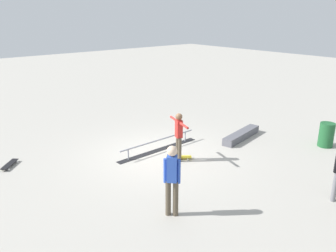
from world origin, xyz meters
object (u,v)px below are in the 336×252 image
object	(u,v)px
skateboard_main	(179,157)
loose_skateboard_black	(10,164)
skate_ledge	(241,135)
bystander_blue_shirt	(172,177)
skater_main	(179,134)
trash_bin	(326,135)
grind_rail	(159,145)

from	to	relation	value
skateboard_main	loose_skateboard_black	bearing A→B (deg)	4.15
skate_ledge	bystander_blue_shirt	world-z (taller)	bystander_blue_shirt
skate_ledge	skater_main	distance (m)	3.24
skater_main	trash_bin	distance (m)	5.39
grind_rail	bystander_blue_shirt	bearing A→B (deg)	54.37
grind_rail	skateboard_main	distance (m)	1.03
skateboard_main	grind_rail	bearing A→B (deg)	-50.44
grind_rail	skateboard_main	xyz separation A→B (m)	(-0.03, 1.02, -0.10)
skater_main	skateboard_main	size ratio (longest dim) A/B	2.09
trash_bin	skater_main	bearing A→B (deg)	-26.55
bystander_blue_shirt	grind_rail	bearing A→B (deg)	102.42
skate_ledge	skateboard_main	size ratio (longest dim) A/B	2.90
grind_rail	loose_skateboard_black	xyz separation A→B (m)	(4.33, -1.92, -0.10)
bystander_blue_shirt	trash_bin	distance (m)	7.02
skateboard_main	trash_bin	world-z (taller)	trash_bin
grind_rail	skate_ledge	bearing A→B (deg)	158.91
skateboard_main	bystander_blue_shirt	size ratio (longest dim) A/B	0.43
skate_ledge	skater_main	xyz separation A→B (m)	(3.15, -0.00, 0.78)
bystander_blue_shirt	trash_bin	bearing A→B (deg)	45.18
skateboard_main	loose_skateboard_black	size ratio (longest dim) A/B	1.05
skate_ledge	loose_skateboard_black	xyz separation A→B (m)	(7.42, -3.02, -0.06)
skater_main	skateboard_main	bearing A→B (deg)	147.65
grind_rail	skater_main	world-z (taller)	skater_main
skateboard_main	trash_bin	size ratio (longest dim) A/B	0.88
skater_main	trash_bin	bearing A→B (deg)	80.82
skate_ledge	skater_main	bearing A→B (deg)	-0.03
skateboard_main	trash_bin	bearing A→B (deg)	-169.54
bystander_blue_shirt	loose_skateboard_black	size ratio (longest dim) A/B	2.41
skater_main	loose_skateboard_black	distance (m)	5.30
trash_bin	loose_skateboard_black	bearing A→B (deg)	-30.82
loose_skateboard_black	skater_main	bearing A→B (deg)	-81.88
skateboard_main	loose_skateboard_black	distance (m)	5.26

